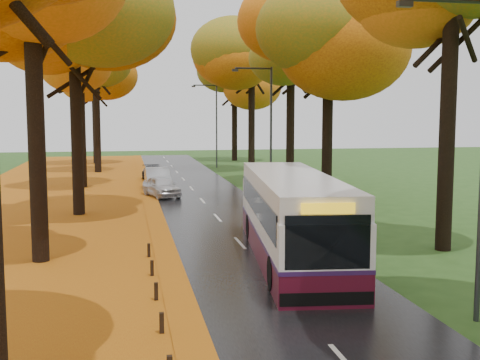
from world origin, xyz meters
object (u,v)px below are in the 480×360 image
object	(u,v)px
car_silver	(158,179)
bus	(292,215)
streetlamp_far	(214,119)
streetlamp_mid	(267,122)
car_white	(161,186)
car_dark	(154,173)
streetlamp_near	(475,135)

from	to	relation	value
car_silver	bus	bearing A→B (deg)	-80.78
bus	streetlamp_far	bearing A→B (deg)	92.38
streetlamp_mid	car_white	bearing A→B (deg)	159.75
bus	car_dark	size ratio (longest dim) A/B	3.02
streetlamp_far	bus	xyz separation A→B (m)	(-2.59, -36.90, -3.09)
streetlamp_far	car_white	distance (m)	21.05
streetlamp_mid	bus	world-z (taller)	streetlamp_mid
streetlamp_mid	car_dark	bearing A→B (deg)	118.29
streetlamp_mid	streetlamp_far	xyz separation A→B (m)	(0.00, 22.00, 0.00)
streetlamp_near	car_silver	size ratio (longest dim) A/B	1.74
bus	streetlamp_mid	bearing A→B (deg)	86.53
streetlamp_near	car_dark	bearing A→B (deg)	100.58
bus	car_white	bearing A→B (deg)	108.36
car_white	streetlamp_mid	bearing A→B (deg)	-37.38
streetlamp_near	bus	xyz separation A→B (m)	(-2.59, 7.10, -3.09)
streetlamp_near	car_white	distance (m)	25.41
streetlamp_mid	bus	bearing A→B (deg)	-99.86
streetlamp_mid	car_silver	xyz separation A→B (m)	(-6.30, 5.69, -3.92)
bus	car_silver	world-z (taller)	bus
car_silver	car_dark	size ratio (longest dim) A/B	1.18
streetlamp_near	bus	world-z (taller)	streetlamp_near
bus	car_dark	bearing A→B (deg)	104.33
bus	car_dark	world-z (taller)	bus
streetlamp_near	car_silver	world-z (taller)	streetlamp_near
streetlamp_mid	car_dark	size ratio (longest dim) A/B	2.07
streetlamp_mid	car_white	xyz separation A→B (m)	(-6.24, 2.30, -4.03)
streetlamp_mid	bus	distance (m)	15.43
streetlamp_near	car_silver	bearing A→B (deg)	102.81
car_white	car_dark	distance (m)	9.40
car_white	streetlamp_far	bearing A→B (deg)	55.30
streetlamp_mid	car_silver	distance (m)	9.35
streetlamp_mid	bus	size ratio (longest dim) A/B	0.68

